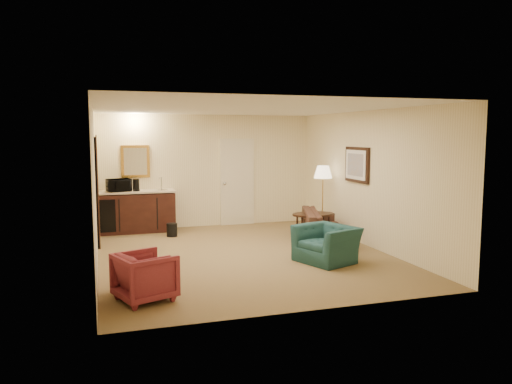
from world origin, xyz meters
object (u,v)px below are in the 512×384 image
sofa (325,220)px  microwave (119,184)px  wetbar_cabinet (138,211)px  teal_armchair (327,238)px  floor_lamp (323,199)px  coffee_table (313,225)px  rose_chair_far (143,270)px  waste_bin (172,230)px  rose_chair_near (145,274)px  coffee_maker (136,185)px

sofa → microwave: microwave is taller
wetbar_cabinet → microwave: microwave is taller
teal_armchair → microwave: 4.88m
floor_lamp → microwave: size_ratio=3.03×
sofa → coffee_table: 0.32m
rose_chair_far → microwave: (-0.14, 4.28, 0.79)m
coffee_table → waste_bin: 2.98m
rose_chair_far → microwave: microwave is taller
sofa → rose_chair_far: sofa is taller
sofa → teal_armchair: (-0.74, -1.65, 0.01)m
rose_chair_near → rose_chair_far: size_ratio=1.19×
wetbar_cabinet → rose_chair_far: 4.33m
coffee_maker → rose_chair_far: bearing=-91.5°
sofa → rose_chair_near: 4.73m
teal_armchair → floor_lamp: size_ratio=0.63×
floor_lamp → microwave: bearing=163.1°
coffee_maker → floor_lamp: bearing=-16.4°
sofa → floor_lamp: (0.25, 0.65, 0.34)m
wetbar_cabinet → floor_lamp: floor_lamp is taller
coffee_maker → wetbar_cabinet: bearing=75.1°
sofa → coffee_maker: bearing=80.4°
teal_armchair → rose_chair_near: bearing=-91.6°
floor_lamp → microwave: 4.44m
rose_chair_near → coffee_table: 4.76m
floor_lamp → coffee_maker: 4.08m
rose_chair_near → rose_chair_far: rose_chair_near is taller
waste_bin → coffee_table: bearing=-19.7°
rose_chair_far → microwave: bearing=-22.5°
sofa → teal_armchair: size_ratio=2.18×
rose_chair_near → waste_bin: (0.90, 4.00, -0.21)m
rose_chair_near → floor_lamp: (4.10, 3.40, 0.39)m
coffee_table → coffee_maker: (-3.47, 1.65, 0.80)m
waste_bin → coffee_maker: size_ratio=1.05×
sofa → microwave: bearing=82.3°
rose_chair_near → coffee_maker: size_ratio=2.63×
rose_chair_far → coffee_maker: (0.23, 4.25, 0.76)m
teal_armchair → waste_bin: bearing=-163.8°
wetbar_cabinet → microwave: bearing=-174.7°
wetbar_cabinet → rose_chair_far: size_ratio=2.80×
floor_lamp → waste_bin: size_ratio=5.30×
floor_lamp → waste_bin: 3.31m
coffee_maker → waste_bin: bearing=-42.7°
floor_lamp → waste_bin: floor_lamp is taller
sofa → floor_lamp: floor_lamp is taller
teal_armchair → coffee_table: bearing=141.6°
teal_armchair → rose_chair_far: (-3.11, -0.70, -0.12)m
microwave → rose_chair_near: bearing=-102.1°
wetbar_cabinet → waste_bin: size_ratio=5.87×
wetbar_cabinet → coffee_maker: (-0.02, -0.07, 0.59)m
coffee_table → microwave: (-3.84, 1.68, 0.83)m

